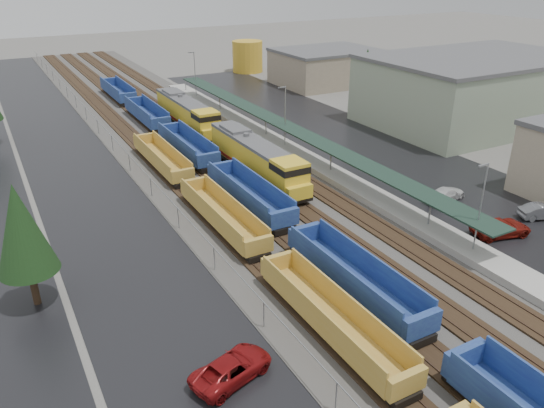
{
  "coord_description": "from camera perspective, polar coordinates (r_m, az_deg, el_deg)",
  "views": [
    {
      "loc": [
        -22.48,
        -4.61,
        21.71
      ],
      "look_at": [
        -1.86,
        32.76,
        2.0
      ],
      "focal_mm": 35.0,
      "sensor_mm": 36.0,
      "label": 1
    }
  ],
  "objects": [
    {
      "name": "station_platform",
      "position": [
        66.68,
        1.39,
        6.44
      ],
      "size": [
        3.0,
        80.0,
        8.0
      ],
      "color": "#9E9B93",
      "rests_on": "ground"
    },
    {
      "name": "parked_car_east_c",
      "position": [
        55.0,
        18.22,
        1.0
      ],
      "size": [
        2.88,
        4.98,
        1.36
      ],
      "primitive_type": "imported",
      "rotation": [
        0.0,
        0.0,
        1.79
      ],
      "color": "silver",
      "rests_on": "ground"
    },
    {
      "name": "distant_hills",
      "position": [
        226.6,
        -12.15,
        18.78
      ],
      "size": [
        301.0,
        140.0,
        25.2
      ],
      "color": "#50614B",
      "rests_on": "ground"
    },
    {
      "name": "trackbed",
      "position": [
        71.72,
        -9.33,
        6.97
      ],
      "size": [
        14.6,
        160.0,
        0.22
      ],
      "color": "black",
      "rests_on": "ground"
    },
    {
      "name": "west_parking_lot",
      "position": [
        68.56,
        -21.16,
        4.62
      ],
      "size": [
        10.0,
        160.0,
        0.02
      ],
      "primitive_type": "cube",
      "color": "black",
      "rests_on": "ground"
    },
    {
      "name": "east_commuter_lot",
      "position": [
        71.93,
        8.0,
        6.98
      ],
      "size": [
        16.0,
        100.0,
        0.02
      ],
      "primitive_type": "cube",
      "color": "black",
      "rests_on": "ground"
    },
    {
      "name": "ballast_strip",
      "position": [
        71.76,
        -9.32,
        6.88
      ],
      "size": [
        20.0,
        160.0,
        0.08
      ],
      "primitive_type": "cube",
      "color": "#302D2B",
      "rests_on": "ground"
    },
    {
      "name": "storage_tank",
      "position": [
        116.07,
        -2.65,
        15.57
      ],
      "size": [
        6.35,
        6.35,
        6.35
      ],
      "primitive_type": "cylinder",
      "color": "gold",
      "rests_on": "ground"
    },
    {
      "name": "parked_car_east_b",
      "position": [
        49.78,
        23.4,
        -2.35
      ],
      "size": [
        3.59,
        5.61,
        1.44
      ],
      "primitive_type": "imported",
      "rotation": [
        0.0,
        0.0,
        1.32
      ],
      "color": "maroon",
      "rests_on": "ground"
    },
    {
      "name": "well_string_blue",
      "position": [
        50.73,
        -2.48,
        0.95
      ],
      "size": [
        2.85,
        113.89,
        2.53
      ],
      "color": "navy",
      "rests_on": "ground"
    },
    {
      "name": "tree_west_near",
      "position": [
        38.09,
        -25.37,
        -2.45
      ],
      "size": [
        3.96,
        3.96,
        9.0
      ],
      "color": "#332316",
      "rests_on": "ground"
    },
    {
      "name": "parked_car_east_e",
      "position": [
        54.6,
        27.02,
        -0.73
      ],
      "size": [
        2.86,
        4.43,
        1.38
      ],
      "primitive_type": "imported",
      "rotation": [
        0.0,
        0.0,
        1.21
      ],
      "color": "#58595D",
      "rests_on": "ground"
    },
    {
      "name": "well_string_yellow",
      "position": [
        34.44,
        6.35,
        -12.08
      ],
      "size": [
        2.53,
        81.93,
        2.24
      ],
      "color": "#B58B32",
      "rests_on": "ground"
    },
    {
      "name": "chainlink_fence",
      "position": [
        67.43,
        -16.56,
        6.4
      ],
      "size": [
        0.08,
        160.04,
        2.02
      ],
      "color": "gray",
      "rests_on": "ground"
    },
    {
      "name": "tree_east",
      "position": [
        81.86,
        10.1,
        13.69
      ],
      "size": [
        4.4,
        4.4,
        10.0
      ],
      "color": "#332316",
      "rests_on": "ground"
    },
    {
      "name": "parked_car_west_c",
      "position": [
        31.45,
        -4.34,
        -17.22
      ],
      "size": [
        3.69,
        5.5,
        1.4
      ],
      "primitive_type": "imported",
      "rotation": [
        0.0,
        0.0,
        1.87
      ],
      "color": "maroon",
      "rests_on": "ground"
    },
    {
      "name": "locomotive_lead",
      "position": [
        56.93,
        -1.58,
        4.87
      ],
      "size": [
        2.91,
        19.16,
        4.34
      ],
      "color": "black",
      "rests_on": "ground"
    },
    {
      "name": "industrial_buildings",
      "position": [
        80.49,
        21.01,
        10.64
      ],
      "size": [
        32.52,
        75.3,
        9.5
      ],
      "color": "#9E9179",
      "rests_on": "ground"
    },
    {
      "name": "locomotive_trail",
      "position": [
        75.38,
        -9.07,
        9.58
      ],
      "size": [
        2.91,
        19.16,
        4.34
      ],
      "color": "black",
      "rests_on": "ground"
    }
  ]
}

